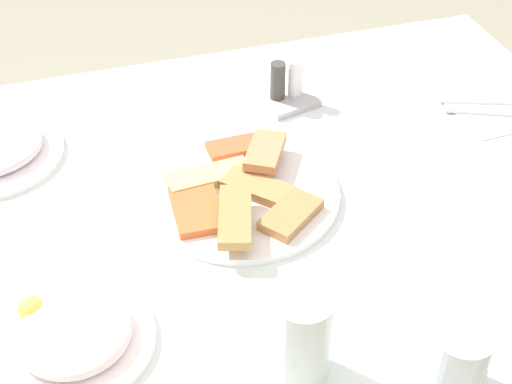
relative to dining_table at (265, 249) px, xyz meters
name	(u,v)px	position (x,y,z in m)	size (l,w,h in m)	color
dining_table	(265,249)	(0.00, 0.00, 0.00)	(1.19, 0.96, 0.72)	silver
pide_platter	(242,192)	(0.02, -0.05, 0.08)	(0.29, 0.29, 0.04)	white
salad_plate_greens	(73,335)	(0.29, 0.16, 0.09)	(0.19, 0.19, 0.04)	white
soda_can	(302,337)	(0.05, 0.27, 0.13)	(0.07, 0.07, 0.12)	silver
drinking_glass	(458,361)	(-0.11, 0.35, 0.12)	(0.07, 0.07, 0.09)	silver
paper_napkin	(496,108)	(-0.47, -0.14, 0.07)	(0.15, 0.15, 0.00)	white
fork	(491,101)	(-0.47, -0.16, 0.07)	(0.18, 0.02, 0.01)	silver
spoon	(502,112)	(-0.47, -0.13, 0.07)	(0.19, 0.02, 0.01)	silver
condiment_caddy	(286,89)	(-0.13, -0.27, 0.09)	(0.11, 0.11, 0.08)	#B2B2B7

